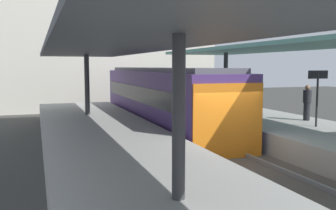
# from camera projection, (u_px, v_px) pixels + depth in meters

# --- Properties ---
(ground_plane) EXTENTS (80.00, 80.00, 0.00)m
(ground_plane) POSITION_uv_depth(u_px,v_px,m) (232.00, 166.00, 12.75)
(ground_plane) COLOR #383835
(platform_left) EXTENTS (4.40, 28.00, 1.00)m
(platform_left) POSITION_uv_depth(u_px,v_px,m) (121.00, 161.00, 11.45)
(platform_left) COLOR #9E9E99
(platform_left) RESTS_ON ground_plane
(platform_right) EXTENTS (4.40, 28.00, 1.00)m
(platform_right) POSITION_uv_depth(u_px,v_px,m) (323.00, 144.00, 13.95)
(platform_right) COLOR #9E9E99
(platform_right) RESTS_ON ground_plane
(track_ballast) EXTENTS (3.20, 28.00, 0.20)m
(track_ballast) POSITION_uv_depth(u_px,v_px,m) (232.00, 164.00, 12.74)
(track_ballast) COLOR #4C4742
(track_ballast) RESTS_ON ground_plane
(rail_near_side) EXTENTS (0.08, 28.00, 0.14)m
(rail_near_side) POSITION_uv_depth(u_px,v_px,m) (213.00, 160.00, 12.49)
(rail_near_side) COLOR slate
(rail_near_side) RESTS_ON track_ballast
(rail_far_side) EXTENTS (0.08, 28.00, 0.14)m
(rail_far_side) POSITION_uv_depth(u_px,v_px,m) (250.00, 157.00, 12.96)
(rail_far_side) COLOR slate
(rail_far_side) RESTS_ON track_ballast
(commuter_train) EXTENTS (2.78, 14.53, 3.10)m
(commuter_train) POSITION_uv_depth(u_px,v_px,m) (162.00, 98.00, 19.63)
(commuter_train) COLOR #472D6B
(commuter_train) RESTS_ON track_ballast
(canopy_left) EXTENTS (4.18, 21.00, 3.09)m
(canopy_left) POSITION_uv_depth(u_px,v_px,m) (111.00, 48.00, 12.41)
(canopy_left) COLOR #333335
(canopy_left) RESTS_ON platform_left
(canopy_right) EXTENTS (4.18, 21.00, 3.28)m
(canopy_right) POSITION_uv_depth(u_px,v_px,m) (302.00, 46.00, 14.89)
(canopy_right) COLOR #333335
(canopy_right) RESTS_ON platform_right
(platform_sign) EXTENTS (0.90, 0.08, 2.21)m
(platform_sign) POSITION_uv_depth(u_px,v_px,m) (318.00, 86.00, 14.73)
(platform_sign) COLOR #262628
(platform_sign) RESTS_ON platform_right
(passenger_near_bench) EXTENTS (0.36, 0.36, 1.56)m
(passenger_near_bench) POSITION_uv_depth(u_px,v_px,m) (307.00, 102.00, 16.54)
(passenger_near_bench) COLOR #232328
(passenger_near_bench) RESTS_ON platform_right
(station_building_backdrop) EXTENTS (18.00, 6.00, 11.00)m
(station_building_backdrop) POSITION_uv_depth(u_px,v_px,m) (98.00, 40.00, 30.54)
(station_building_backdrop) COLOR beige
(station_building_backdrop) RESTS_ON ground_plane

